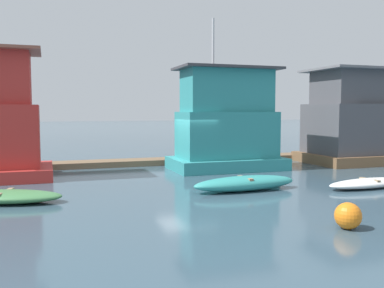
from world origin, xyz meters
name	(u,v)px	position (x,y,z in m)	size (l,w,h in m)	color
ground_plane	(185,172)	(0.00, 0.00, 0.00)	(200.00, 200.00, 0.00)	#385160
dock_walkway	(168,161)	(0.00, 3.15, 0.15)	(33.80, 1.46, 0.30)	brown
houseboat_teal	(227,124)	(2.21, 0.17, 2.24)	(5.48, 3.28, 7.35)	teal
houseboat_brown	(359,121)	(10.36, 0.39, 2.34)	(6.03, 4.17, 5.19)	brown
dinghy_green	(5,197)	(-7.54, -4.77, 0.20)	(3.87, 2.42, 0.40)	#47844C
dinghy_teal	(245,183)	(0.58, -5.34, 0.27)	(4.13, 1.35, 0.54)	teal
dinghy_white	(370,183)	(5.31, -6.32, 0.18)	(3.84, 1.38, 0.35)	white
mooring_post_far_left	(194,153)	(1.21, 2.17, 0.68)	(0.24, 0.24, 1.35)	#846B4C
buoy_orange	(348,216)	(0.75, -10.75, 0.33)	(0.66, 0.66, 0.66)	orange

